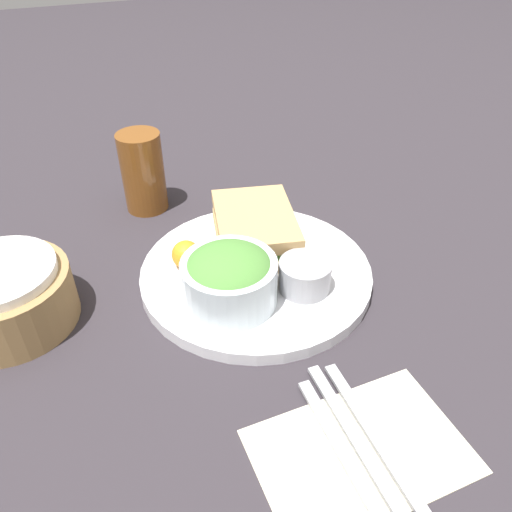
{
  "coord_description": "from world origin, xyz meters",
  "views": [
    {
      "loc": [
        -0.48,
        0.2,
        0.43
      ],
      "look_at": [
        0.0,
        0.0,
        0.04
      ],
      "focal_mm": 35.0,
      "sensor_mm": 36.0,
      "label": 1
    }
  ],
  "objects_px": {
    "drink_glass": "(143,172)",
    "bread_basket": "(5,296)",
    "knife": "(361,448)",
    "spoon": "(344,454)",
    "dressing_cup": "(305,276)",
    "plate": "(256,273)",
    "salad_bowl": "(229,277)",
    "sandwich": "(255,229)",
    "fork": "(378,442)"
  },
  "relations": [
    {
      "from": "plate",
      "to": "knife",
      "type": "relative_size",
      "value": 1.5
    },
    {
      "from": "drink_glass",
      "to": "dressing_cup",
      "type": "bearing_deg",
      "value": -155.8
    },
    {
      "from": "plate",
      "to": "knife",
      "type": "bearing_deg",
      "value": 178.23
    },
    {
      "from": "knife",
      "to": "spoon",
      "type": "height_order",
      "value": "same"
    },
    {
      "from": "drink_glass",
      "to": "knife",
      "type": "relative_size",
      "value": 0.62
    },
    {
      "from": "plate",
      "to": "fork",
      "type": "relative_size",
      "value": 1.57
    },
    {
      "from": "drink_glass",
      "to": "knife",
      "type": "height_order",
      "value": "drink_glass"
    },
    {
      "from": "salad_bowl",
      "to": "sandwich",
      "type": "bearing_deg",
      "value": -36.88
    },
    {
      "from": "sandwich",
      "to": "knife",
      "type": "xyz_separation_m",
      "value": [
        -0.33,
        0.03,
        -0.04
      ]
    },
    {
      "from": "dressing_cup",
      "to": "drink_glass",
      "type": "height_order",
      "value": "drink_glass"
    },
    {
      "from": "dressing_cup",
      "to": "drink_glass",
      "type": "distance_m",
      "value": 0.33
    },
    {
      "from": "salad_bowl",
      "to": "knife",
      "type": "distance_m",
      "value": 0.24
    },
    {
      "from": "fork",
      "to": "spoon",
      "type": "bearing_deg",
      "value": -90.0
    },
    {
      "from": "plate",
      "to": "spoon",
      "type": "distance_m",
      "value": 0.27
    },
    {
      "from": "salad_bowl",
      "to": "drink_glass",
      "type": "xyz_separation_m",
      "value": [
        0.28,
        0.04,
        0.01
      ]
    },
    {
      "from": "sandwich",
      "to": "drink_glass",
      "type": "relative_size",
      "value": 1.32
    },
    {
      "from": "dressing_cup",
      "to": "plate",
      "type": "bearing_deg",
      "value": 34.12
    },
    {
      "from": "spoon",
      "to": "dressing_cup",
      "type": "bearing_deg",
      "value": 164.36
    },
    {
      "from": "sandwich",
      "to": "drink_glass",
      "type": "bearing_deg",
      "value": 31.69
    },
    {
      "from": "spoon",
      "to": "sandwich",
      "type": "bearing_deg",
      "value": 173.55
    },
    {
      "from": "sandwich",
      "to": "salad_bowl",
      "type": "relative_size",
      "value": 1.46
    },
    {
      "from": "plate",
      "to": "salad_bowl",
      "type": "distance_m",
      "value": 0.08
    },
    {
      "from": "sandwich",
      "to": "bread_basket",
      "type": "distance_m",
      "value": 0.32
    },
    {
      "from": "bread_basket",
      "to": "knife",
      "type": "distance_m",
      "value": 0.43
    },
    {
      "from": "drink_glass",
      "to": "bread_basket",
      "type": "bearing_deg",
      "value": 133.29
    },
    {
      "from": "dressing_cup",
      "to": "spoon",
      "type": "bearing_deg",
      "value": 162.59
    },
    {
      "from": "sandwich",
      "to": "drink_glass",
      "type": "xyz_separation_m",
      "value": [
        0.18,
        0.11,
        0.02
      ]
    },
    {
      "from": "plate",
      "to": "spoon",
      "type": "bearing_deg",
      "value": 174.48
    },
    {
      "from": "sandwich",
      "to": "spoon",
      "type": "bearing_deg",
      "value": 171.79
    },
    {
      "from": "plate",
      "to": "bread_basket",
      "type": "distance_m",
      "value": 0.31
    },
    {
      "from": "bread_basket",
      "to": "fork",
      "type": "height_order",
      "value": "bread_basket"
    },
    {
      "from": "sandwich",
      "to": "plate",
      "type": "bearing_deg",
      "value": 158.7
    },
    {
      "from": "drink_glass",
      "to": "fork",
      "type": "bearing_deg",
      "value": -168.68
    },
    {
      "from": "salad_bowl",
      "to": "spoon",
      "type": "distance_m",
      "value": 0.23
    },
    {
      "from": "plate",
      "to": "drink_glass",
      "type": "relative_size",
      "value": 2.41
    },
    {
      "from": "fork",
      "to": "knife",
      "type": "height_order",
      "value": "same"
    },
    {
      "from": "dressing_cup",
      "to": "drink_glass",
      "type": "relative_size",
      "value": 0.52
    },
    {
      "from": "plate",
      "to": "sandwich",
      "type": "height_order",
      "value": "sandwich"
    },
    {
      "from": "salad_bowl",
      "to": "dressing_cup",
      "type": "bearing_deg",
      "value": -98.57
    },
    {
      "from": "plate",
      "to": "drink_glass",
      "type": "distance_m",
      "value": 0.26
    },
    {
      "from": "salad_bowl",
      "to": "fork",
      "type": "height_order",
      "value": "salad_bowl"
    },
    {
      "from": "salad_bowl",
      "to": "bread_basket",
      "type": "distance_m",
      "value": 0.26
    },
    {
      "from": "salad_bowl",
      "to": "knife",
      "type": "height_order",
      "value": "salad_bowl"
    },
    {
      "from": "sandwich",
      "to": "fork",
      "type": "height_order",
      "value": "sandwich"
    },
    {
      "from": "salad_bowl",
      "to": "plate",
      "type": "bearing_deg",
      "value": -49.45
    },
    {
      "from": "dressing_cup",
      "to": "bread_basket",
      "type": "relative_size",
      "value": 0.42
    },
    {
      "from": "plate",
      "to": "knife",
      "type": "height_order",
      "value": "plate"
    },
    {
      "from": "plate",
      "to": "knife",
      "type": "distance_m",
      "value": 0.27
    },
    {
      "from": "plate",
      "to": "spoon",
      "type": "xyz_separation_m",
      "value": [
        -0.27,
        0.03,
        -0.0
      ]
    },
    {
      "from": "drink_glass",
      "to": "fork",
      "type": "relative_size",
      "value": 0.65
    }
  ]
}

